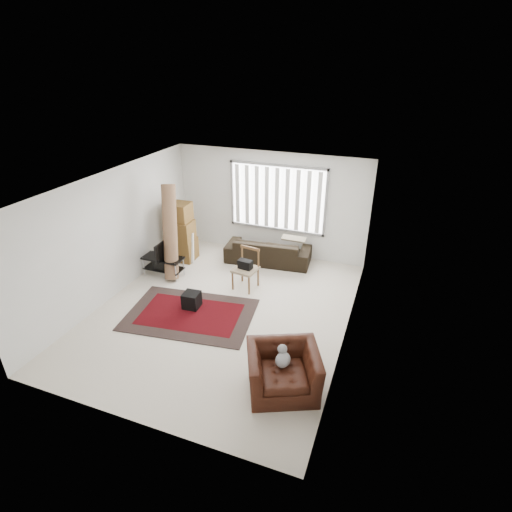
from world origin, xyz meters
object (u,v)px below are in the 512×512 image
(armchair, at_px, (283,368))
(sofa, at_px, (268,247))
(moving_boxes, at_px, (182,234))
(side_chair, at_px, (246,267))
(tv_stand, at_px, (163,262))

(armchair, bearing_deg, sofa, 87.83)
(sofa, height_order, armchair, same)
(moving_boxes, relative_size, sofa, 0.71)
(moving_boxes, height_order, sofa, moving_boxes)
(side_chair, xyz_separation_m, armchair, (1.70, -2.68, -0.10))
(tv_stand, bearing_deg, armchair, -33.77)
(tv_stand, bearing_deg, sofa, 36.59)
(moving_boxes, height_order, side_chair, moving_boxes)
(moving_boxes, distance_m, side_chair, 2.19)
(side_chair, bearing_deg, moving_boxes, 167.87)
(tv_stand, relative_size, side_chair, 1.03)
(moving_boxes, relative_size, armchair, 1.07)
(armchair, bearing_deg, moving_boxes, 113.25)
(tv_stand, bearing_deg, side_chair, 4.99)
(tv_stand, distance_m, moving_boxes, 1.00)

